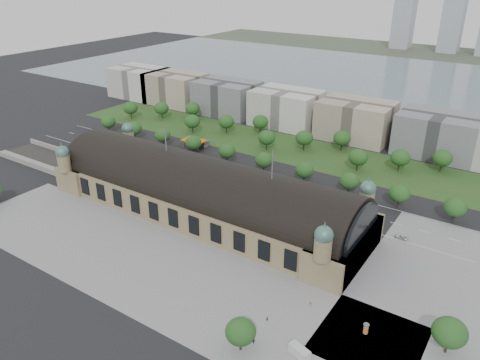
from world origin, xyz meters
The scene contains 64 objects.
ground centered at (0.00, 0.00, 0.00)m, with size 900.00×900.00×0.00m, color black.
station centered at (0.00, 0.00, 10.28)m, with size 150.00×48.40×44.30m.
track_cutting centered at (-110.00, -2.21, 0.70)m, with size 70.00×24.00×3.10m.
plaza_south centered at (10.00, -44.00, 0.00)m, with size 190.00×48.00×0.12m, color gray.
plaza_east centered at (103.00, 0.00, 0.00)m, with size 56.00×100.00×0.12m, color gray.
road_slab centered at (-20.00, 38.00, 0.00)m, with size 260.00×26.00×0.10m, color black.
grass_belt centered at (-15.00, 93.00, 0.00)m, with size 300.00×45.00×0.10m, color #295120.
petrol_station centered at (-53.91, 65.28, 2.95)m, with size 14.00×13.00×5.05m.
lake centered at (0.00, 298.00, 0.00)m, with size 700.00×320.00×0.08m, color slate.
far_shore centered at (0.00, 498.00, 0.00)m, with size 700.00×120.00×0.14m, color #44513D.
far_tower_left centered at (-60.00, 508.00, 40.00)m, with size 24.00×24.00×80.00m, color #9EA8B2.
far_tower_mid centered at (0.00, 508.00, 42.50)m, with size 24.00×24.00×85.00m, color #9EA8B2.
office_0 centered at (-170.00, 133.00, 12.00)m, with size 45.00×32.00×24.00m, color silver.
office_1 centered at (-130.00, 133.00, 12.00)m, with size 45.00×32.00×24.00m, color #B3A08C.
office_2 centered at (-80.00, 133.00, 12.00)m, with size 45.00×32.00×24.00m, color slate.
office_3 centered at (-30.00, 133.00, 12.00)m, with size 45.00×32.00×24.00m, color silver.
office_4 centered at (20.00, 133.00, 12.00)m, with size 45.00×32.00×24.00m, color #B3A08C.
office_5 centered at (70.00, 133.00, 12.00)m, with size 45.00×32.00×24.00m, color slate.
tree_row_0 centered at (-120.00, 53.00, 7.43)m, with size 9.60×9.60×11.52m.
tree_row_1 centered at (-96.00, 53.00, 7.43)m, with size 9.60×9.60×11.52m.
tree_row_2 centered at (-72.00, 53.00, 7.43)m, with size 9.60×9.60×11.52m.
tree_row_3 centered at (-48.00, 53.00, 7.43)m, with size 9.60×9.60×11.52m.
tree_row_4 centered at (-24.00, 53.00, 7.43)m, with size 9.60×9.60×11.52m.
tree_row_5 centered at (0.00, 53.00, 7.43)m, with size 9.60×9.60×11.52m.
tree_row_6 centered at (24.00, 53.00, 7.43)m, with size 9.60×9.60×11.52m.
tree_row_7 centered at (48.00, 53.00, 7.43)m, with size 9.60×9.60×11.52m.
tree_row_8 centered at (72.00, 53.00, 7.43)m, with size 9.60×9.60×11.52m.
tree_row_9 centered at (96.00, 53.00, 7.43)m, with size 9.60×9.60×11.52m.
tree_belt_0 centered at (-130.00, 83.00, 8.05)m, with size 10.40×10.40×12.48m.
tree_belt_1 centered at (-111.00, 95.00, 8.05)m, with size 10.40×10.40×12.48m.
tree_belt_2 centered at (-92.00, 107.00, 8.05)m, with size 10.40×10.40×12.48m.
tree_belt_3 centered at (-73.00, 83.00, 8.05)m, with size 10.40×10.40×12.48m.
tree_belt_4 centered at (-54.00, 95.00, 8.05)m, with size 10.40×10.40×12.48m.
tree_belt_5 centered at (-35.00, 107.00, 8.05)m, with size 10.40×10.40×12.48m.
tree_belt_6 centered at (-16.00, 83.00, 8.05)m, with size 10.40×10.40×12.48m.
tree_belt_7 centered at (3.00, 95.00, 8.05)m, with size 10.40×10.40×12.48m.
tree_belt_8 centered at (22.00, 107.00, 8.05)m, with size 10.40×10.40×12.48m.
tree_belt_9 centered at (41.00, 83.00, 8.05)m, with size 10.40×10.40×12.48m.
tree_belt_10 centered at (60.00, 95.00, 8.05)m, with size 10.40×10.40×12.48m.
tree_belt_11 centered at (79.00, 107.00, 8.05)m, with size 10.40×10.40×12.48m.
tree_plaza_ne centered at (110.00, -28.00, 7.43)m, with size 10.00×10.00×11.69m.
tree_plaza_s centered at (60.00, -60.00, 6.80)m, with size 9.00×9.00×10.64m.
traffic_car_0 centered at (-113.35, 27.49, 0.64)m, with size 1.51×3.74×1.28m, color white.
traffic_car_1 centered at (-91.15, 47.21, 0.68)m, with size 1.44×4.14×1.36m, color #9B9FA4.
traffic_car_2 centered at (-44.09, 34.44, 0.73)m, with size 2.43×5.28×1.47m, color black.
traffic_car_3 centered at (-26.70, 45.35, 0.72)m, with size 2.01×4.94×1.43m, color maroon.
traffic_car_4 centered at (17.90, 29.09, 0.72)m, with size 1.69×4.21×1.43m, color #1B204D.
traffic_car_5 centered at (42.39, 47.84, 0.64)m, with size 1.34×3.86×1.27m, color #4F5156.
traffic_car_6 centered at (81.30, 27.06, 0.75)m, with size 2.49×5.40×1.50m, color silver.
parked_car_0 centered at (-72.26, 21.00, 0.73)m, with size 1.55×4.45×1.47m, color black.
parked_car_1 centered at (-61.30, 21.00, 0.76)m, with size 2.51×5.43×1.51m, color maroon.
parked_car_2 centered at (-63.10, 21.69, 0.82)m, with size 2.30×5.66×1.64m, color #1C1D4F.
parked_car_3 centered at (-53.76, 23.36, 0.64)m, with size 1.51×3.75×1.28m, color #515458.
parked_car_4 centered at (-37.74, 25.00, 0.64)m, with size 1.35×3.86×1.27m, color silver.
parked_car_5 centered at (-26.06, 21.00, 0.82)m, with size 2.73×5.92×1.65m, color gray.
parked_car_6 centered at (-30.01, 25.00, 0.75)m, with size 2.09×5.14×1.49m, color black.
bus_west centered at (0.22, 32.00, 1.69)m, with size 2.84×12.14×3.38m, color red.
bus_mid centered at (-9.26, 27.96, 1.52)m, with size 2.55×10.88×3.03m, color silver.
bus_east centered at (26.20, 32.00, 1.70)m, with size 2.86×12.24×3.41m, color silver.
van_south centered at (74.90, -52.31, 1.38)m, with size 7.14×4.51×2.88m.
advertising_column centered at (88.02, -33.33, 1.79)m, with size 1.82×1.82×3.44m.
pedestrian_0 centered at (68.77, -31.67, 0.90)m, with size 0.88×0.50×1.79m, color gray.
pedestrian_1 centered at (60.34, -45.30, 0.87)m, with size 0.64×0.42×1.74m, color gray.
pedestrian_4 centered at (61.91, -55.97, 0.99)m, with size 1.28×0.56×1.98m, color gray.
Camera 1 is at (116.87, -145.89, 102.36)m, focal length 35.00 mm.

